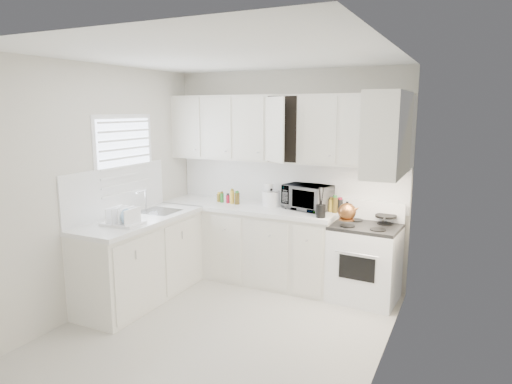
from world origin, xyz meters
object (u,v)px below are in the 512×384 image
Objects in this scene: stove at (365,252)px; microwave at (307,194)px; utensil_crock at (321,202)px; rice_cooker at (271,197)px; tea_kettle at (347,210)px; dish_rack at (122,215)px.

microwave reaches higher than stove.
stove is at bearing 21.82° from utensil_crock.
utensil_crock is (0.74, -0.32, 0.06)m from rice_cooker.
tea_kettle is 0.63× the size of dish_rack.
stove is 0.55m from tea_kettle.
stove is 0.76m from utensil_crock.
microwave is (-0.56, 0.31, 0.08)m from tea_kettle.
dish_rack is (-1.01, -1.52, -0.00)m from rice_cooker.
stove is at bearing -19.28° from rice_cooker.
dish_rack is at bearing -145.37° from utensil_crock.
utensil_crock reaches higher than stove.
utensil_crock is 2.12m from dish_rack.
tea_kettle is 0.70× the size of utensil_crock.
dish_rack is at bearing -119.03° from microwave.
tea_kettle is at bearing -13.80° from microwave.
stove is 0.95m from microwave.
utensil_crock reaches higher than rice_cooker.
dish_rack is at bearing -136.63° from rice_cooker.
dish_rack is (-2.21, -1.39, 0.50)m from stove.
stove is at bearing 28.27° from dish_rack.
tea_kettle is 1.07m from rice_cooker.
tea_kettle is 0.45× the size of microwave.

